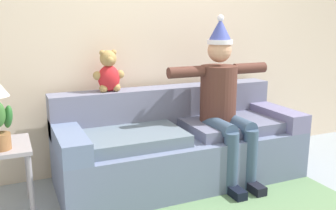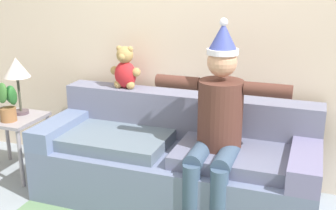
{
  "view_description": "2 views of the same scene",
  "coord_description": "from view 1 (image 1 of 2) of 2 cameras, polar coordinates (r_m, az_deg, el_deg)",
  "views": [
    {
      "loc": [
        -1.42,
        -1.96,
        1.47
      ],
      "look_at": [
        -0.2,
        0.82,
        0.77
      ],
      "focal_mm": 39.43,
      "sensor_mm": 36.0,
      "label": 1
    },
    {
      "loc": [
        1.01,
        -1.99,
        1.81
      ],
      "look_at": [
        0.0,
        0.81,
        0.88
      ],
      "focal_mm": 44.58,
      "sensor_mm": 36.0,
      "label": 2
    }
  ],
  "objects": [
    {
      "name": "teddy_bear",
      "position": [
        3.39,
        -9.14,
        4.93
      ],
      "size": [
        0.29,
        0.17,
        0.38
      ],
      "color": "red",
      "rests_on": "couch"
    },
    {
      "name": "back_wall",
      "position": [
        3.79,
        -1.71,
        11.13
      ],
      "size": [
        7.0,
        0.1,
        2.7
      ],
      "primitive_type": "cube",
      "color": "beige",
      "rests_on": "ground_plane"
    },
    {
      "name": "person_seated",
      "position": [
        3.41,
        8.59,
        0.97
      ],
      "size": [
        1.02,
        0.77,
        1.52
      ],
      "color": "#542F26",
      "rests_on": "ground_plane"
    },
    {
      "name": "couch",
      "position": [
        3.49,
        1.69,
        -6.1
      ],
      "size": [
        2.25,
        0.9,
        0.84
      ],
      "color": "slate",
      "rests_on": "ground_plane"
    }
  ]
}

